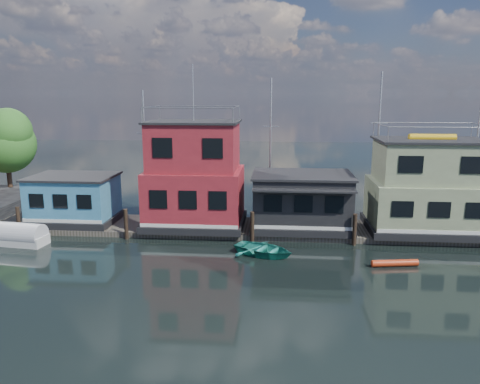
# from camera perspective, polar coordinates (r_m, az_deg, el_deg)

# --- Properties ---
(ground) EXTENTS (160.00, 160.00, 0.00)m
(ground) POSITION_cam_1_polar(r_m,az_deg,el_deg) (24.37, 9.81, -13.02)
(ground) COLOR black
(ground) RESTS_ON ground
(dock) EXTENTS (48.00, 5.00, 0.40)m
(dock) POSITION_cam_1_polar(r_m,az_deg,el_deg) (35.54, 8.24, -4.57)
(dock) COLOR #595147
(dock) RESTS_ON ground
(houseboat_blue) EXTENTS (6.40, 4.90, 3.66)m
(houseboat_blue) POSITION_cam_1_polar(r_m,az_deg,el_deg) (38.38, -19.57, -0.82)
(houseboat_blue) COLOR black
(houseboat_blue) RESTS_ON dock
(houseboat_red) EXTENTS (7.40, 5.90, 11.86)m
(houseboat_red) POSITION_cam_1_polar(r_m,az_deg,el_deg) (35.15, -5.54, 1.86)
(houseboat_red) COLOR black
(houseboat_red) RESTS_ON dock
(houseboat_dark) EXTENTS (7.40, 6.10, 4.06)m
(houseboat_dark) POSITION_cam_1_polar(r_m,az_deg,el_deg) (34.93, 7.53, -1.08)
(houseboat_dark) COLOR black
(houseboat_dark) RESTS_ON dock
(houseboat_green) EXTENTS (8.40, 5.90, 7.03)m
(houseboat_green) POSITION_cam_1_polar(r_m,az_deg,el_deg) (36.27, 21.93, 0.47)
(houseboat_green) COLOR black
(houseboat_green) RESTS_ON dock
(pilings) EXTENTS (42.28, 0.28, 2.20)m
(pilings) POSITION_cam_1_polar(r_m,az_deg,el_deg) (32.58, 7.97, -4.43)
(pilings) COLOR #2D2116
(pilings) RESTS_ON ground
(background_masts) EXTENTS (36.40, 0.16, 12.00)m
(background_masts) POSITION_cam_1_polar(r_m,az_deg,el_deg) (40.89, 14.70, 4.99)
(background_masts) COLOR silver
(background_masts) RESTS_ON ground
(tarp_runabout) EXTENTS (4.19, 2.09, 1.63)m
(tarp_runabout) POSITION_cam_1_polar(r_m,az_deg,el_deg) (35.78, -25.51, -4.84)
(tarp_runabout) COLOR silver
(tarp_runabout) RESTS_ON ground
(red_kayak) EXTENTS (2.86, 0.86, 0.41)m
(red_kayak) POSITION_cam_1_polar(r_m,az_deg,el_deg) (29.94, 18.35, -8.22)
(red_kayak) COLOR red
(red_kayak) RESTS_ON ground
(dinghy_teal) EXTENTS (4.76, 4.24, 0.81)m
(dinghy_teal) POSITION_cam_1_polar(r_m,az_deg,el_deg) (30.27, 2.92, -6.99)
(dinghy_teal) COLOR teal
(dinghy_teal) RESTS_ON ground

